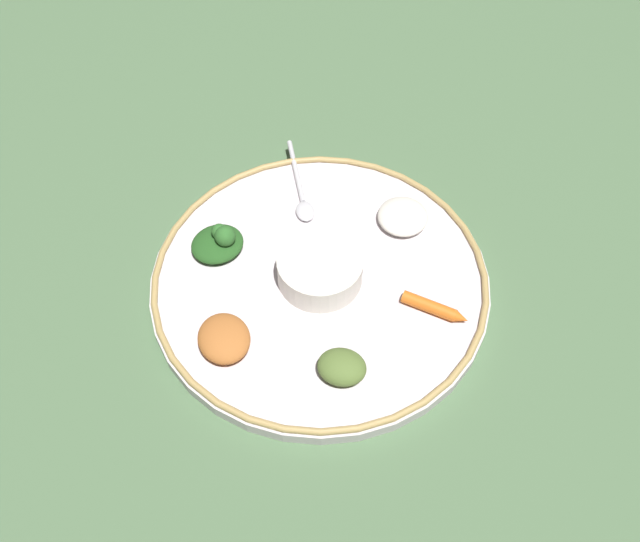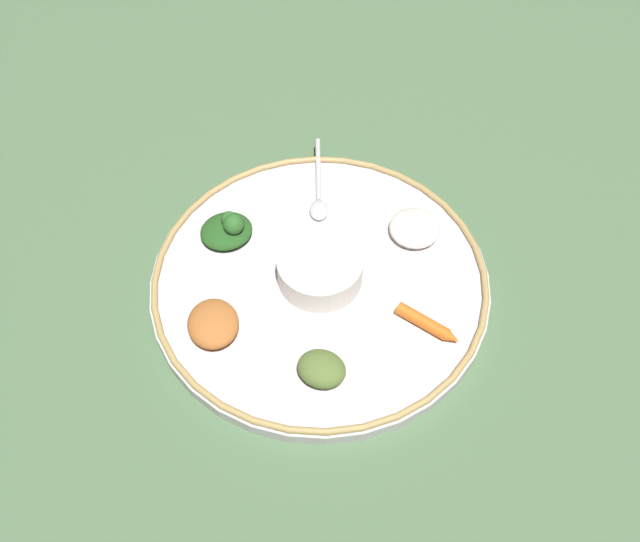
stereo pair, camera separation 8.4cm
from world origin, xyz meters
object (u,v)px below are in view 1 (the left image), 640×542
Objects in this scene: spoon at (301,194)px; greens_pile at (219,241)px; carrot_near_spoon at (434,308)px; center_bowl at (320,268)px.

greens_pile reaches higher than spoon.
carrot_near_spoon is at bearing 114.84° from greens_pile.
greens_pile is (0.13, -0.01, 0.01)m from spoon.
center_bowl is 1.32× the size of greens_pile.
center_bowl is at bearing 114.70° from greens_pile.
spoon is (-0.08, -0.11, -0.02)m from center_bowl.
center_bowl is 0.13m from greens_pile.
spoon is at bearing -94.38° from carrot_near_spoon.
greens_pile is 0.97× the size of carrot_near_spoon.
spoon is 1.62× the size of carrot_near_spoon.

